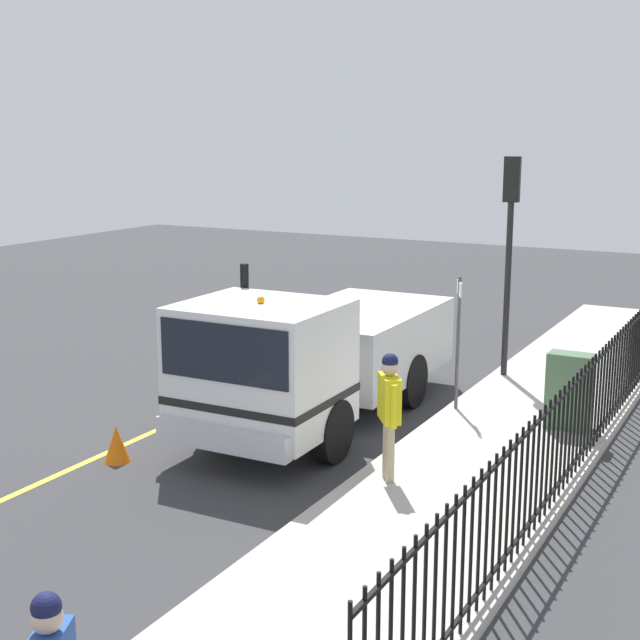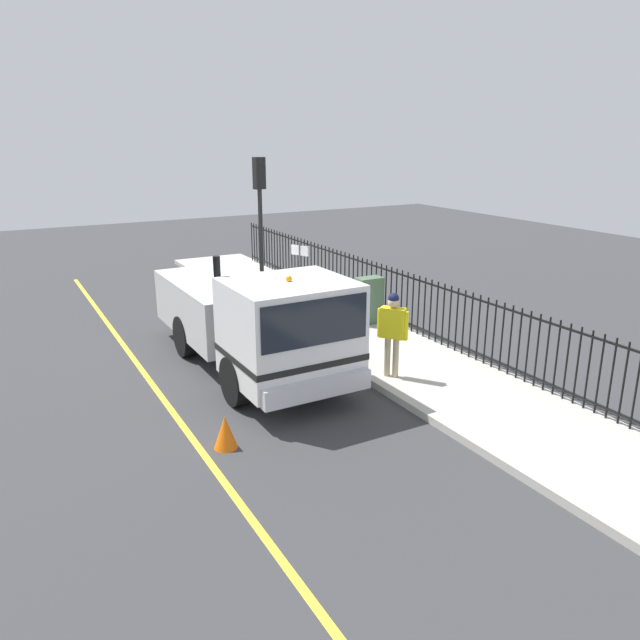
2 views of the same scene
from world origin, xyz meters
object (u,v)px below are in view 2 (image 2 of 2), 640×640
object	(u,v)px
utility_cabinet	(369,300)
street_sign	(300,277)
worker_standing	(393,326)
work_truck	(257,317)
traffic_cone	(225,432)
traffic_light_near	(260,203)

from	to	relation	value
utility_cabinet	street_sign	xyz separation A→B (m)	(-1.95, 0.16, 0.82)
worker_standing	street_sign	world-z (taller)	street_sign
work_truck	traffic_cone	size ratio (longest dim) A/B	11.59
worker_standing	traffic_light_near	distance (m)	6.35
work_truck	utility_cabinet	bearing A→B (deg)	-158.49
traffic_light_near	worker_standing	bearing A→B (deg)	83.61
utility_cabinet	traffic_cone	xyz separation A→B (m)	(-5.63, -4.32, -0.49)
traffic_light_near	traffic_cone	bearing A→B (deg)	53.24
work_truck	street_sign	world-z (taller)	work_truck
work_truck	street_sign	bearing A→B (deg)	-138.51
utility_cabinet	street_sign	world-z (taller)	street_sign
worker_standing	street_sign	distance (m)	3.55
utility_cabinet	street_sign	distance (m)	2.12
traffic_cone	street_sign	xyz separation A→B (m)	(3.68, 4.48, 1.30)
utility_cabinet	worker_standing	bearing A→B (deg)	-116.01
street_sign	utility_cabinet	bearing A→B (deg)	-4.59
worker_standing	work_truck	bearing A→B (deg)	14.53
traffic_light_near	street_sign	bearing A→B (deg)	79.83
traffic_light_near	street_sign	world-z (taller)	traffic_light_near
street_sign	work_truck	bearing A→B (deg)	-137.78
worker_standing	utility_cabinet	xyz separation A→B (m)	(1.64, 3.36, -0.47)
traffic_light_near	utility_cabinet	world-z (taller)	traffic_light_near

